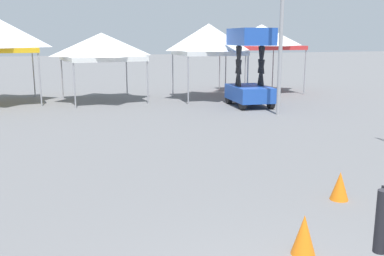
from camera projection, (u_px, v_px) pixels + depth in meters
The scene contains 6 objects.
canopy_tent_behind_center at pixel (102, 47), 18.88m from camera, with size 3.45×3.45×2.99m.
canopy_tent_far_left at pixel (209, 39), 19.57m from camera, with size 3.06×3.06×3.40m.
canopy_tent_far_right at pixel (261, 37), 22.13m from camera, with size 3.56×3.56×3.44m.
scissor_lift at pixel (250, 82), 17.74m from camera, with size 1.69×2.46×3.15m.
traffic_cone_lot_center at pixel (304, 235), 5.62m from camera, with size 0.32×0.32×0.54m, color orange.
traffic_cone_near_barrier at pixel (340, 186), 7.54m from camera, with size 0.32×0.32×0.50m, color orange.
Camera 1 is at (-2.04, -2.63, 2.77)m, focal length 40.56 mm.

